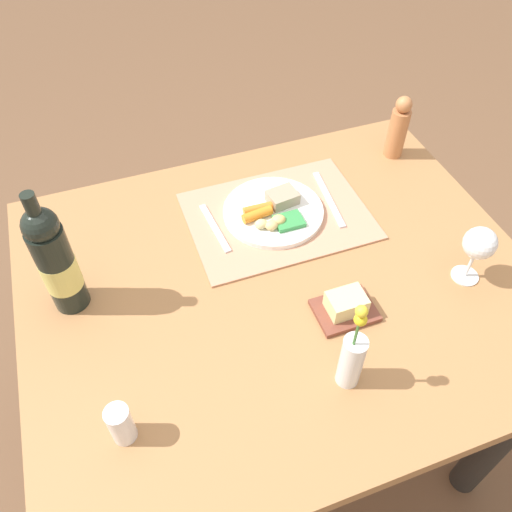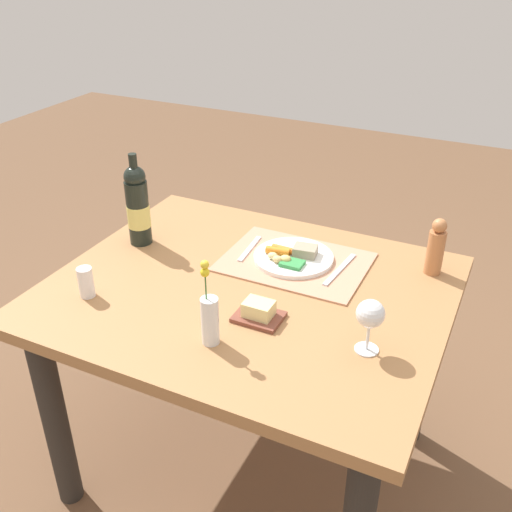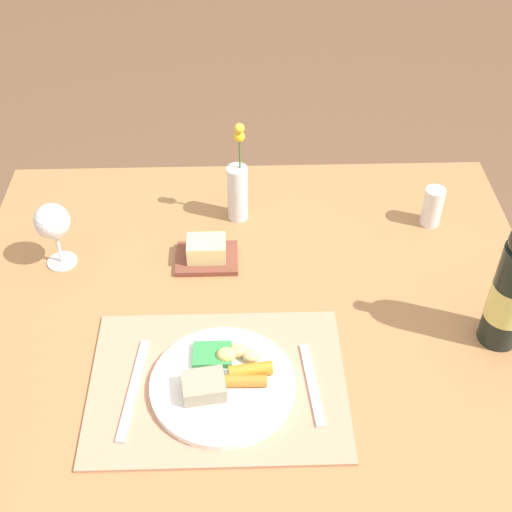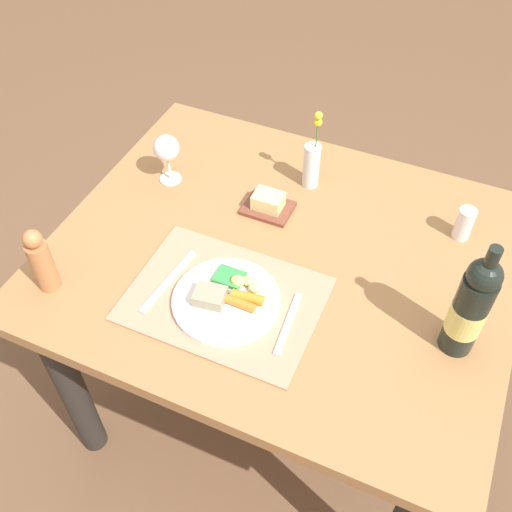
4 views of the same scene
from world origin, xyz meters
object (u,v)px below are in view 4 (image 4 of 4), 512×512
knife (288,323)px  pepper_mill (41,261)px  fork (168,281)px  salt_shaker (464,224)px  butter_dish (268,204)px  wine_bottle (470,308)px  dinner_plate (227,298)px  flower_vase (312,162)px  wine_glass (166,149)px  dining_table (281,285)px

knife → pepper_mill: size_ratio=0.96×
knife → pepper_mill: (-0.57, -0.12, 0.08)m
fork → knife: same height
salt_shaker → fork: bearing=-144.0°
butter_dish → wine_bottle: bearing=-22.7°
dinner_plate → fork: bearing=-178.6°
butter_dish → wine_bottle: wine_bottle is taller
fork → pepper_mill: (-0.26, -0.12, 0.08)m
flower_vase → wine_glass: size_ratio=1.63×
knife → wine_glass: bearing=141.0°
salt_shaker → wine_bottle: 0.36m
dining_table → wine_glass: 0.49m
knife → salt_shaker: size_ratio=1.93×
knife → wine_glass: wine_glass is taller
fork → pepper_mill: 0.30m
flower_vase → dining_table: bearing=-84.0°
dining_table → dinner_plate: bearing=-106.6°
flower_vase → salt_shaker: bearing=-4.6°
dining_table → knife: 0.26m
dining_table → wine_bottle: 0.53m
wine_glass → wine_bottle: bearing=-15.2°
knife → wine_glass: size_ratio=1.19×
pepper_mill → butter_dish: bearing=50.3°
fork → wine_glass: bearing=124.6°
dining_table → dinner_plate: size_ratio=4.54×
salt_shaker → wine_glass: (-0.80, -0.11, 0.06)m
butter_dish → knife: bearing=-60.1°
salt_shaker → flower_vase: size_ratio=0.38×
flower_vase → wine_glass: (-0.37, -0.14, 0.03)m
fork → wine_glass: (-0.19, 0.34, 0.10)m
dinner_plate → flower_vase: flower_vase is taller
dinner_plate → pepper_mill: (-0.42, -0.12, 0.07)m
flower_vase → knife: bearing=-75.4°
flower_vase → dinner_plate: bearing=-93.7°
pepper_mill → butter_dish: (0.38, 0.46, -0.07)m
salt_shaker → wine_bottle: (0.05, -0.34, 0.09)m
dinner_plate → dining_table: bearing=73.4°
fork → butter_dish: (0.12, 0.34, 0.01)m
dinner_plate → fork: size_ratio=1.18×
fork → flower_vase: flower_vase is taller
wine_glass → butter_dish: bearing=-0.6°
dinner_plate → wine_glass: (-0.34, 0.34, 0.09)m
butter_dish → salt_shaker: bearing=12.6°
fork → wine_glass: 0.40m
flower_vase → butter_dish: size_ratio=1.87×
pepper_mill → salt_shaker: bearing=33.0°
dinner_plate → knife: bearing=-0.9°
dining_table → knife: bearing=-64.7°
knife → flower_vase: 0.50m
knife → dining_table: bearing=110.4°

